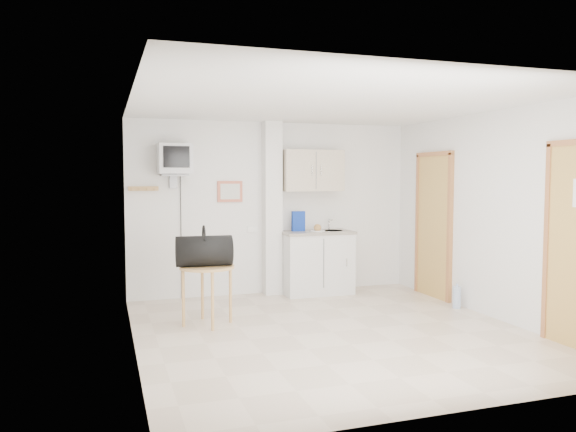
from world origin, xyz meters
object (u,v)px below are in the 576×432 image
object	(u,v)px
duffel_bag	(204,251)
round_table	(207,274)
crt_television	(175,160)
water_bottle	(457,297)

from	to	relation	value
duffel_bag	round_table	bearing A→B (deg)	34.05
round_table	duffel_bag	xyz separation A→B (m)	(-0.04, -0.02, 0.27)
crt_television	water_bottle	size ratio (longest dim) A/B	6.69
duffel_bag	water_bottle	size ratio (longest dim) A/B	2.04
crt_television	water_bottle	xyz separation A→B (m)	(3.43, -1.49, -1.79)
water_bottle	round_table	bearing A→B (deg)	176.44
duffel_bag	water_bottle	world-z (taller)	duffel_bag
crt_television	duffel_bag	world-z (taller)	crt_television
water_bottle	duffel_bag	bearing A→B (deg)	176.83
round_table	water_bottle	distance (m)	3.27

